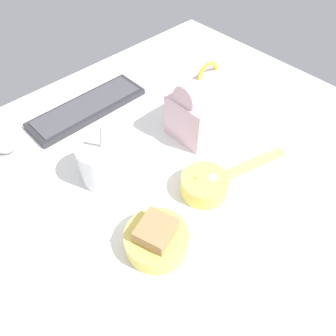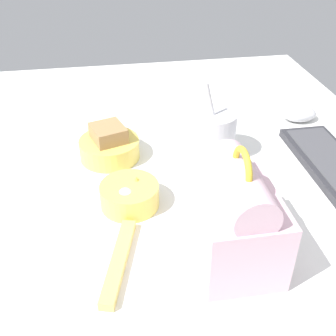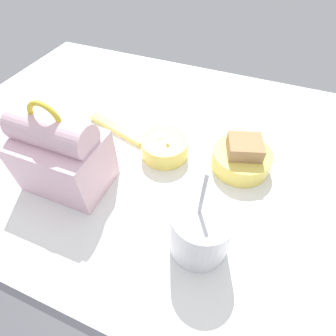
# 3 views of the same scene
# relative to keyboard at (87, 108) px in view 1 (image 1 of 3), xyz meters

# --- Properties ---
(desk_surface) EXTENTS (1.40, 1.10, 0.02)m
(desk_surface) POSITION_rel_keyboard_xyz_m (-0.04, -0.35, -0.02)
(desk_surface) COLOR white
(desk_surface) RESTS_ON ground
(keyboard) EXTENTS (0.36, 0.12, 0.02)m
(keyboard) POSITION_rel_keyboard_xyz_m (0.00, 0.00, 0.00)
(keyboard) COLOR #2D2D33
(keyboard) RESTS_ON desk_surface
(lunch_bag) EXTENTS (0.18, 0.13, 0.21)m
(lunch_bag) POSITION_rel_keyboard_xyz_m (0.19, -0.29, 0.07)
(lunch_bag) COLOR beige
(lunch_bag) RESTS_ON desk_surface
(soup_cup) EXTENTS (0.11, 0.11, 0.18)m
(soup_cup) POSITION_rel_keyboard_xyz_m (-0.12, -0.25, 0.05)
(soup_cup) COLOR silver
(soup_cup) RESTS_ON desk_surface
(bento_bowl_sandwich) EXTENTS (0.14, 0.14, 0.08)m
(bento_bowl_sandwich) POSITION_rel_keyboard_xyz_m (-0.15, -0.48, 0.02)
(bento_bowl_sandwich) COLOR #EFD65B
(bento_bowl_sandwich) RESTS_ON desk_surface
(bento_bowl_snacks) EXTENTS (0.11, 0.11, 0.06)m
(bento_bowl_snacks) POSITION_rel_keyboard_xyz_m (0.03, -0.45, 0.01)
(bento_bowl_snacks) COLOR #EFD65B
(bento_bowl_snacks) RESTS_ON desk_surface
(computer_mouse) EXTENTS (0.07, 0.09, 0.04)m
(computer_mouse) POSITION_rel_keyboard_xyz_m (-0.25, 0.02, 0.01)
(computer_mouse) COLOR silver
(computer_mouse) RESTS_ON desk_surface
(chopstick_case) EXTENTS (0.19, 0.07, 0.02)m
(chopstick_case) POSITION_rel_keyboard_xyz_m (0.18, -0.48, -0.00)
(chopstick_case) COLOR #EFD666
(chopstick_case) RESTS_ON desk_surface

